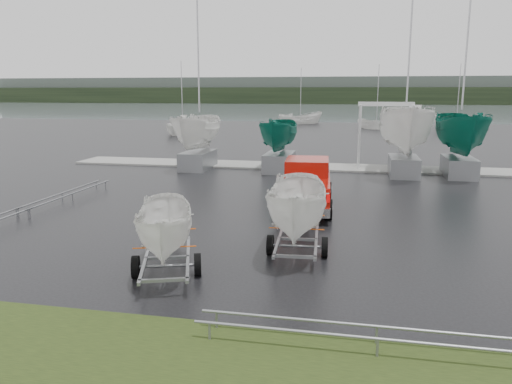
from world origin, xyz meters
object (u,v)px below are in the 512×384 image
pickup_truck (306,183)px  boat_hoist (385,126)px  trailer_hitched (299,161)px  trailer_parked (164,186)px

pickup_truck → boat_hoist: bearing=67.7°
pickup_truck → trailer_hitched: 6.63m
pickup_truck → trailer_hitched: bearing=-90.0°
trailer_hitched → trailer_parked: size_ratio=1.18×
boat_hoist → trailer_parked: bearing=-108.1°
pickup_truck → trailer_parked: size_ratio=1.34×
trailer_parked → boat_hoist: trailer_parked is taller
trailer_parked → boat_hoist: (6.38, 19.56, 0.28)m
trailer_hitched → pickup_truck: bearing=90.0°
trailer_parked → boat_hoist: 20.57m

